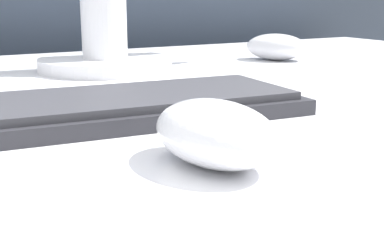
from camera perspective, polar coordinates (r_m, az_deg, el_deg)
computer_mouse_near at (r=0.39m, az=2.46°, el=-1.37°), size 0.08×0.12×0.05m
keyboard at (r=0.54m, az=-10.55°, el=1.17°), size 0.44×0.18×0.02m
computer_mouse_far at (r=1.02m, az=8.97°, el=7.71°), size 0.12×0.14×0.05m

